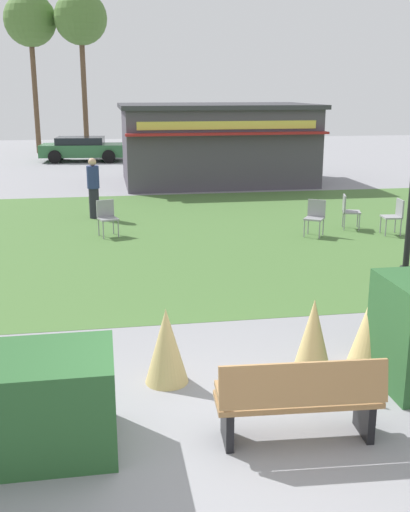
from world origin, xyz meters
TOP-DOWN VIEW (x-y plane):
  - ground_plane at (0.00, 0.00)m, footprint 80.00×80.00m
  - lawn_patch at (0.00, 9.32)m, footprint 36.00×12.00m
  - park_bench at (0.77, -0.14)m, footprint 1.73×0.62m
  - hedge_left at (-1.99, 0.17)m, footprint 1.82×1.10m
  - ornamental_grass_behind_left at (2.26, 1.40)m, footprint 0.66×0.66m
  - ornamental_grass_behind_right at (-0.43, 1.43)m, footprint 0.54×0.54m
  - ornamental_grass_behind_center at (1.32, 1.04)m, footprint 0.57×0.57m
  - food_kiosk at (3.24, 17.93)m, footprint 7.32×5.04m
  - cafe_chair_west at (6.02, 8.46)m, footprint 0.48×0.48m
  - cafe_chair_east at (-1.06, 9.49)m, footprint 0.55×0.55m
  - cafe_chair_center at (5.12, 9.27)m, footprint 0.55×0.55m
  - cafe_chair_north at (4.02, 8.67)m, footprint 0.61×0.61m
  - person_strolling at (-1.39, 11.74)m, footprint 0.34×0.34m
  - parked_car_west_slot at (-2.06, 26.07)m, footprint 4.34×2.34m
  - tree_left_bg at (-1.94, 29.74)m, footprint 2.80×2.80m
  - tree_right_bg at (-4.64, 30.64)m, footprint 2.80×2.80m

SIDE VIEW (x-z plane):
  - ground_plane at x=0.00m, z-range 0.00..0.00m
  - lawn_patch at x=0.00m, z-range 0.00..0.01m
  - park_bench at x=0.77m, z-range 0.01..0.96m
  - ornamental_grass_behind_right at x=-0.43m, z-range 0.00..0.97m
  - hedge_left at x=-1.99m, z-range 0.00..1.02m
  - cafe_chair_west at x=6.02m, z-range 0.08..0.97m
  - cafe_chair_east at x=-1.06m, z-range 0.08..0.97m
  - cafe_chair_center at x=5.12m, z-range 0.08..0.97m
  - cafe_chair_north at x=4.02m, z-range 0.08..0.97m
  - ornamental_grass_behind_center at x=1.32m, z-range 0.00..1.12m
  - ornamental_grass_behind_left at x=2.26m, z-range 0.00..1.13m
  - parked_car_west_slot at x=-2.06m, z-range 0.04..1.24m
  - person_strolling at x=-1.39m, z-range 0.02..1.71m
  - food_kiosk at x=3.24m, z-range 0.01..2.99m
  - tree_right_bg at x=-4.64m, z-range 2.76..11.26m
  - tree_left_bg at x=-1.94m, z-range 2.79..11.34m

